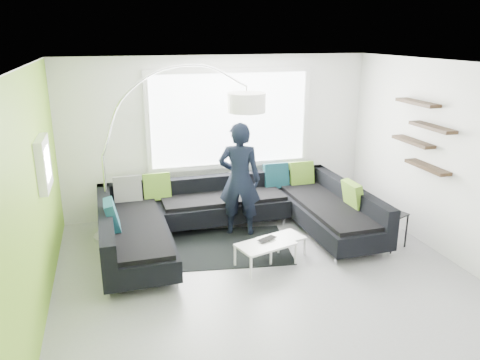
% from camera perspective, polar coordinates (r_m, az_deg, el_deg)
% --- Properties ---
extents(ground, '(5.50, 5.50, 0.00)m').
position_cam_1_polar(ground, '(6.58, 2.69, -11.16)').
color(ground, gray).
rests_on(ground, ground).
extents(room_shell, '(5.54, 5.04, 2.82)m').
position_cam_1_polar(room_shell, '(6.13, 2.66, 4.80)').
color(room_shell, white).
rests_on(room_shell, ground).
extents(sectional_sofa, '(4.15, 2.61, 0.89)m').
position_cam_1_polar(sectional_sofa, '(7.32, -0.44, -4.68)').
color(sectional_sofa, black).
rests_on(sectional_sofa, ground).
extents(rug, '(2.14, 1.69, 0.01)m').
position_cam_1_polar(rug, '(7.28, -1.97, -8.16)').
color(rug, black).
rests_on(rug, ground).
extents(coffee_table, '(1.16, 0.87, 0.34)m').
position_cam_1_polar(coffee_table, '(6.84, 4.11, -8.44)').
color(coffee_table, white).
rests_on(coffee_table, ground).
extents(arc_lamp, '(2.72, 1.57, 2.72)m').
position_cam_1_polar(arc_lamp, '(7.43, -16.42, 2.81)').
color(arc_lamp, white).
rests_on(arc_lamp, ground).
extents(side_table, '(0.52, 0.52, 0.55)m').
position_cam_1_polar(side_table, '(7.55, 17.72, -5.80)').
color(side_table, black).
rests_on(side_table, ground).
extents(person, '(0.98, 0.91, 1.85)m').
position_cam_1_polar(person, '(7.45, -0.06, 0.07)').
color(person, black).
rests_on(person, ground).
extents(laptop, '(0.46, 0.44, 0.02)m').
position_cam_1_polar(laptop, '(6.69, 3.58, -7.34)').
color(laptop, black).
rests_on(laptop, coffee_table).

